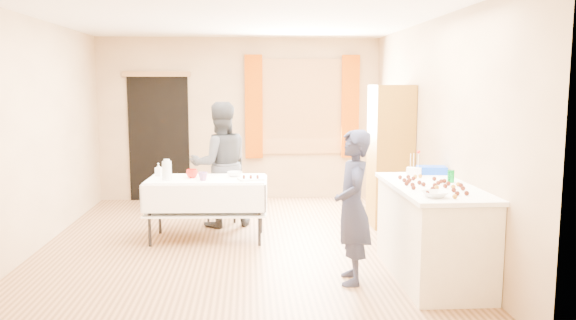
{
  "coord_description": "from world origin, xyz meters",
  "views": [
    {
      "loc": [
        0.14,
        -6.34,
        1.86
      ],
      "look_at": [
        0.58,
        0.0,
        1.0
      ],
      "focal_mm": 35.0,
      "sensor_mm": 36.0,
      "label": 1
    }
  ],
  "objects": [
    {
      "name": "floor",
      "position": [
        0.0,
        0.0,
        -0.01
      ],
      "size": [
        4.5,
        5.5,
        0.02
      ],
      "primitive_type": "cube",
      "color": "#9E7047",
      "rests_on": "ground"
    },
    {
      "name": "ceiling",
      "position": [
        0.0,
        0.0,
        2.61
      ],
      "size": [
        4.5,
        5.5,
        0.02
      ],
      "primitive_type": "cube",
      "color": "white",
      "rests_on": "floor"
    },
    {
      "name": "wall_back",
      "position": [
        0.0,
        2.76,
        1.3
      ],
      "size": [
        4.5,
        0.02,
        2.6
      ],
      "primitive_type": "cube",
      "color": "tan",
      "rests_on": "floor"
    },
    {
      "name": "wall_front",
      "position": [
        0.0,
        -2.76,
        1.3
      ],
      "size": [
        4.5,
        0.02,
        2.6
      ],
      "primitive_type": "cube",
      "color": "tan",
      "rests_on": "floor"
    },
    {
      "name": "wall_left",
      "position": [
        -2.26,
        0.0,
        1.3
      ],
      "size": [
        0.02,
        5.5,
        2.6
      ],
      "primitive_type": "cube",
      "color": "tan",
      "rests_on": "floor"
    },
    {
      "name": "wall_right",
      "position": [
        2.26,
        0.0,
        1.3
      ],
      "size": [
        0.02,
        5.5,
        2.6
      ],
      "primitive_type": "cube",
      "color": "tan",
      "rests_on": "floor"
    },
    {
      "name": "window_frame",
      "position": [
        1.0,
        2.72,
        1.5
      ],
      "size": [
        1.32,
        0.06,
        1.52
      ],
      "primitive_type": "cube",
      "color": "olive",
      "rests_on": "wall_back"
    },
    {
      "name": "window_pane",
      "position": [
        1.0,
        2.71,
        1.5
      ],
      "size": [
        1.2,
        0.02,
        1.4
      ],
      "primitive_type": "cube",
      "color": "white",
      "rests_on": "wall_back"
    },
    {
      "name": "curtain_left",
      "position": [
        0.22,
        2.67,
        1.5
      ],
      "size": [
        0.28,
        0.06,
        1.65
      ],
      "primitive_type": "cube",
      "color": "#AE4400",
      "rests_on": "wall_back"
    },
    {
      "name": "curtain_right",
      "position": [
        1.78,
        2.67,
        1.5
      ],
      "size": [
        0.28,
        0.06,
        1.65
      ],
      "primitive_type": "cube",
      "color": "#AE4400",
      "rests_on": "wall_back"
    },
    {
      "name": "doorway",
      "position": [
        -1.3,
        2.73,
        1.0
      ],
      "size": [
        0.95,
        0.04,
        2.0
      ],
      "primitive_type": "cube",
      "color": "black",
      "rests_on": "floor"
    },
    {
      "name": "door_lintel",
      "position": [
        -1.3,
        2.7,
        2.02
      ],
      "size": [
        1.05,
        0.06,
        0.08
      ],
      "primitive_type": "cube",
      "color": "olive",
      "rests_on": "wall_back"
    },
    {
      "name": "cabinet",
      "position": [
        1.99,
        0.85,
        0.93
      ],
      "size": [
        0.5,
        0.6,
        1.85
      ],
      "primitive_type": "cube",
      "color": "#8E601A",
      "rests_on": "floor"
    },
    {
      "name": "counter",
      "position": [
        1.89,
        -1.2,
        0.45
      ],
      "size": [
        0.77,
        1.62,
        0.91
      ],
      "color": "white",
      "rests_on": "floor"
    },
    {
      "name": "party_table",
      "position": [
        -0.37,
        0.3,
        0.45
      ],
      "size": [
        1.46,
        0.8,
        0.75
      ],
      "rotation": [
        0.0,
        0.0,
        -0.05
      ],
      "color": "black",
      "rests_on": "floor"
    },
    {
      "name": "chair",
      "position": [
        -0.2,
        1.32,
        0.31
      ],
      "size": [
        0.49,
        0.49,
        1.03
      ],
      "rotation": [
        0.0,
        0.0,
        -0.19
      ],
      "color": "black",
      "rests_on": "floor"
    },
    {
      "name": "girl",
      "position": [
        1.1,
        -1.27,
        0.72
      ],
      "size": [
        0.57,
        0.41,
        1.45
      ],
      "primitive_type": "imported",
      "rotation": [
        0.0,
        0.0,
        -1.64
      ],
      "color": "#1D203A",
      "rests_on": "floor"
    },
    {
      "name": "woman",
      "position": [
        -0.24,
        0.97,
        0.82
      ],
      "size": [
        1.09,
        1.0,
        1.64
      ],
      "primitive_type": "imported",
      "rotation": [
        0.0,
        0.0,
        3.39
      ],
      "color": "black",
      "rests_on": "floor"
    },
    {
      "name": "soda_can",
      "position": [
        2.1,
        -1.07,
        0.97
      ],
      "size": [
        0.07,
        0.07,
        0.12
      ],
      "primitive_type": "cylinder",
      "rotation": [
        0.0,
        0.0,
        0.12
      ],
      "color": "#038324",
      "rests_on": "counter"
    },
    {
      "name": "mixing_bowl",
      "position": [
        1.71,
        -1.77,
        0.94
      ],
      "size": [
        0.28,
        0.28,
        0.05
      ],
      "primitive_type": "imported",
      "rotation": [
        0.0,
        0.0,
        0.19
      ],
      "color": "white",
      "rests_on": "counter"
    },
    {
      "name": "foam_block",
      "position": [
        1.87,
        -0.62,
        0.95
      ],
      "size": [
        0.18,
        0.15,
        0.08
      ],
      "primitive_type": "cube",
      "rotation": [
        0.0,
        0.0,
        -0.39
      ],
      "color": "white",
      "rests_on": "counter"
    },
    {
      "name": "blue_basket",
      "position": [
        2.09,
        -0.54,
        0.95
      ],
      "size": [
        0.33,
        0.24,
        0.08
      ],
      "primitive_type": "cube",
      "rotation": [
        0.0,
        0.0,
        -0.14
      ],
      "color": "blue",
      "rests_on": "counter"
    },
    {
      "name": "pitcher",
      "position": [
        -0.82,
        0.21,
        0.86
      ],
      "size": [
        0.13,
        0.13,
        0.22
      ],
      "primitive_type": "cylinder",
      "rotation": [
        0.0,
        0.0,
        -0.17
      ],
      "color": "silver",
      "rests_on": "party_table"
    },
    {
      "name": "cup_red",
      "position": [
        -0.54,
        0.34,
        0.8
      ],
      "size": [
        0.18,
        0.18,
        0.1
      ],
      "primitive_type": "imported",
      "rotation": [
        0.0,
        0.0,
        0.21
      ],
      "color": "red",
      "rests_on": "party_table"
    },
    {
      "name": "cup_rainbow",
      "position": [
        -0.4,
        0.14,
        0.8
      ],
      "size": [
        0.13,
        0.13,
        0.1
      ],
      "primitive_type": "imported",
      "rotation": [
        0.0,
        0.0,
        0.1
      ],
      "color": "red",
      "rests_on": "party_table"
    },
    {
      "name": "small_bowl",
      "position": [
        -0.04,
        0.42,
        0.78
      ],
      "size": [
        0.3,
        0.3,
        0.06
      ],
      "primitive_type": "imported",
      "rotation": [
        0.0,
        0.0,
        -0.35
      ],
      "color": "white",
      "rests_on": "party_table"
    },
    {
      "name": "pastry_tray",
      "position": [
        0.16,
        0.15,
        0.76
      ],
      "size": [
        0.32,
        0.27,
        0.02
      ],
      "primitive_type": "cube",
      "rotation": [
        0.0,
        0.0,
        0.28
      ],
      "color": "white",
      "rests_on": "party_table"
    },
    {
      "name": "bottle",
      "position": [
        -0.96,
        0.51,
        0.83
      ],
      "size": [
        0.1,
        0.1,
        0.16
      ],
      "primitive_type": "imported",
      "rotation": [
        0.0,
        0.0,
        -0.19
      ],
      "color": "white",
      "rests_on": "party_table"
    },
    {
      "name": "cake_balls",
      "position": [
        1.85,
        -1.28,
        0.93
      ],
      "size": [
        0.52,
        1.09,
        0.04
      ],
      "color": "#3F2314",
      "rests_on": "counter"
    }
  ]
}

